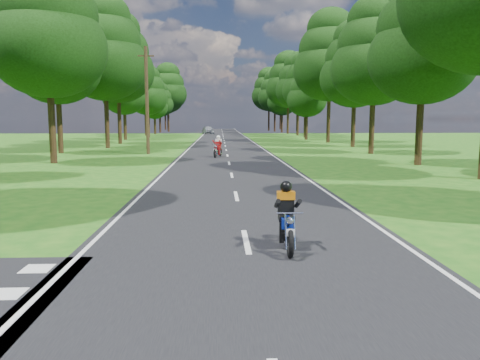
{
  "coord_description": "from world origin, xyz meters",
  "views": [
    {
      "loc": [
        -0.56,
        -7.83,
        2.65
      ],
      "look_at": [
        -0.05,
        4.0,
        1.1
      ],
      "focal_mm": 35.0,
      "sensor_mm": 36.0,
      "label": 1
    }
  ],
  "objects": [
    {
      "name": "ground",
      "position": [
        0.0,
        0.0,
        0.0
      ],
      "size": [
        160.0,
        160.0,
        0.0
      ],
      "primitive_type": "plane",
      "color": "#195613",
      "rests_on": "ground"
    },
    {
      "name": "main_road",
      "position": [
        0.0,
        50.0,
        0.01
      ],
      "size": [
        7.0,
        140.0,
        0.02
      ],
      "primitive_type": "cube",
      "color": "black",
      "rests_on": "ground"
    },
    {
      "name": "road_markings",
      "position": [
        -0.14,
        48.13,
        0.02
      ],
      "size": [
        7.4,
        140.0,
        0.01
      ],
      "color": "silver",
      "rests_on": "main_road"
    },
    {
      "name": "treeline",
      "position": [
        1.43,
        60.06,
        8.25
      ],
      "size": [
        40.0,
        115.35,
        14.78
      ],
      "color": "black",
      "rests_on": "ground"
    },
    {
      "name": "telegraph_pole",
      "position": [
        -6.0,
        28.0,
        4.07
      ],
      "size": [
        1.2,
        0.26,
        8.0
      ],
      "color": "#382616",
      "rests_on": "ground"
    },
    {
      "name": "rider_near_blue",
      "position": [
        0.8,
        1.46,
        0.71
      ],
      "size": [
        0.61,
        1.67,
        1.37
      ],
      "primitive_type": null,
      "rotation": [
        0.0,
        0.0,
        -0.04
      ],
      "color": "#0D2496",
      "rests_on": "main_road"
    },
    {
      "name": "rider_far_red",
      "position": [
        -0.69,
        24.75,
        0.77
      ],
      "size": [
        1.0,
        1.89,
        1.5
      ],
      "primitive_type": null,
      "rotation": [
        0.0,
        0.0,
        -0.23
      ],
      "color": "maroon",
      "rests_on": "main_road"
    },
    {
      "name": "distant_car",
      "position": [
        -2.6,
        75.64,
        0.73
      ],
      "size": [
        2.56,
        4.46,
        1.43
      ],
      "primitive_type": "imported",
      "rotation": [
        0.0,
        0.0,
        0.22
      ],
      "color": "#B0B3B7",
      "rests_on": "main_road"
    }
  ]
}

